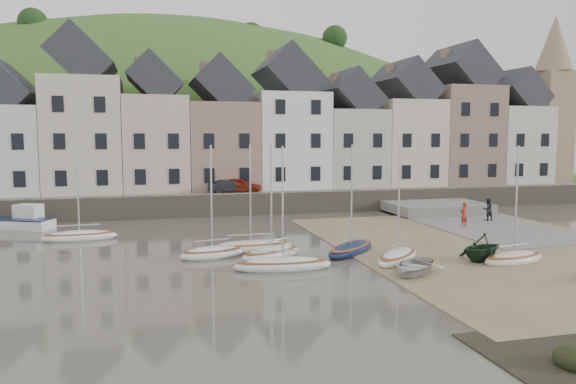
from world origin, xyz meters
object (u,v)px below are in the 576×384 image
object	(u,v)px
sailboat_0	(80,236)
person_dark	(488,209)
rowboat_white	(413,266)
car_right	(229,186)
rowboat_green	(482,247)
person_red	(464,214)
car_left	(240,185)

from	to	relation	value
sailboat_0	person_dark	bearing A→B (deg)	-0.25
rowboat_white	car_right	xyz separation A→B (m)	(-5.36, 23.91, 1.76)
sailboat_0	car_right	world-z (taller)	sailboat_0
person_dark	rowboat_white	bearing A→B (deg)	39.25
rowboat_green	car_right	bearing A→B (deg)	-174.34
sailboat_0	rowboat_white	xyz separation A→B (m)	(16.44, -13.17, 0.15)
rowboat_white	rowboat_green	distance (m)	4.89
rowboat_white	person_red	world-z (taller)	person_red
rowboat_white	car_right	world-z (taller)	car_right
sailboat_0	rowboat_green	world-z (taller)	sailboat_0
person_red	car_right	size ratio (longest dim) A/B	0.51
sailboat_0	car_right	bearing A→B (deg)	44.13
rowboat_green	car_right	xyz separation A→B (m)	(-10.01, 22.45, 1.36)
rowboat_green	person_red	world-z (taller)	person_red
rowboat_green	car_left	xyz separation A→B (m)	(-9.04, 22.45, 1.45)
sailboat_0	person_red	distance (m)	26.17
sailboat_0	person_red	bearing A→B (deg)	-4.60
rowboat_green	person_red	xyz separation A→B (m)	(4.98, 9.61, 0.19)
person_dark	car_right	xyz separation A→B (m)	(-18.27, 10.88, 1.19)
sailboat_0	car_right	distance (m)	15.55
person_dark	sailboat_0	bearing A→B (deg)	-6.30
rowboat_white	rowboat_green	bearing A→B (deg)	62.16
rowboat_green	rowboat_white	bearing A→B (deg)	-90.93
car_left	car_right	bearing A→B (deg)	109.15
sailboat_0	rowboat_white	distance (m)	21.07
sailboat_0	rowboat_green	bearing A→B (deg)	-29.03
rowboat_green	person_dark	xyz separation A→B (m)	(8.25, 11.58, 0.17)
sailboat_0	person_dark	xyz separation A→B (m)	(29.34, -0.13, 0.71)
car_right	sailboat_0	bearing A→B (deg)	127.05
rowboat_white	person_red	bearing A→B (deg)	93.70
rowboat_white	person_red	distance (m)	14.68
rowboat_white	rowboat_green	size ratio (longest dim) A/B	1.20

